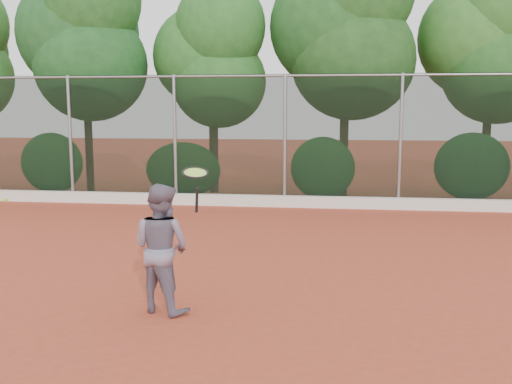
# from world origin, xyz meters

# --- Properties ---
(ground) EXTENTS (80.00, 80.00, 0.00)m
(ground) POSITION_xyz_m (0.00, 0.00, 0.00)
(ground) COLOR #AC4028
(ground) RESTS_ON ground
(concrete_curb) EXTENTS (24.00, 0.20, 0.30)m
(concrete_curb) POSITION_xyz_m (0.00, 6.82, 0.15)
(concrete_curb) COLOR silver
(concrete_curb) RESTS_ON ground
(tennis_player) EXTENTS (0.99, 0.89, 1.66)m
(tennis_player) POSITION_xyz_m (-0.94, -1.23, 0.83)
(tennis_player) COLOR slate
(tennis_player) RESTS_ON ground
(chainlink_fence) EXTENTS (24.09, 0.09, 3.50)m
(chainlink_fence) POSITION_xyz_m (-0.00, 7.00, 1.86)
(chainlink_fence) COLOR black
(chainlink_fence) RESTS_ON ground
(foliage_backdrop) EXTENTS (23.70, 3.63, 7.55)m
(foliage_backdrop) POSITION_xyz_m (-0.55, 8.98, 4.40)
(foliage_backdrop) COLOR #432A19
(foliage_backdrop) RESTS_ON ground
(tennis_racket) EXTENTS (0.42, 0.42, 0.58)m
(tennis_racket) POSITION_xyz_m (-0.44, -1.36, 1.78)
(tennis_racket) COLOR black
(tennis_racket) RESTS_ON ground
(tennis_ball_in_flight) EXTENTS (0.06, 0.06, 0.06)m
(tennis_ball_in_flight) POSITION_xyz_m (-3.22, -0.94, 1.36)
(tennis_ball_in_flight) COLOR #ABD02F
(tennis_ball_in_flight) RESTS_ON ground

